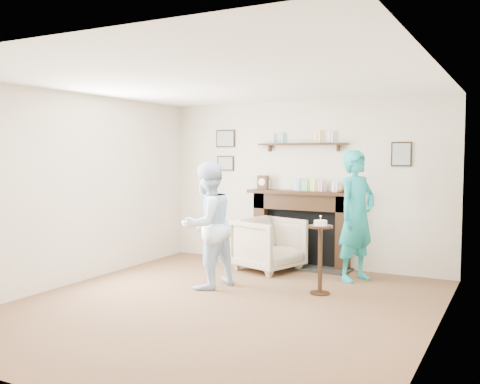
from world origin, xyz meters
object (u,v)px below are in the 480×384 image
woman (356,280)px  pedestal_table (320,246)px  armchair (269,270)px  man (207,287)px

woman → pedestal_table: size_ratio=1.82×
armchair → man: bearing=-174.4°
woman → pedestal_table: pedestal_table is taller
armchair → pedestal_table: size_ratio=0.88×
pedestal_table → man: bearing=-164.6°
armchair → woman: size_ratio=0.48×
woman → pedestal_table: bearing=-168.3°
man → pedestal_table: 1.54m
pedestal_table → armchair: bearing=140.9°
armchair → woman: bearing=-72.2°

